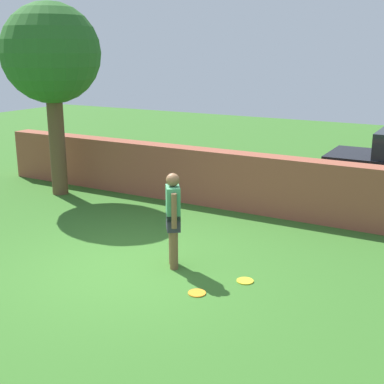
# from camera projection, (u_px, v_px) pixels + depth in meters

# --- Properties ---
(ground_plane) EXTENTS (40.00, 40.00, 0.00)m
(ground_plane) POSITION_uv_depth(u_px,v_px,m) (133.00, 268.00, 8.71)
(ground_plane) COLOR #336623
(brick_wall) EXTENTS (10.53, 0.50, 1.31)m
(brick_wall) POSITION_uv_depth(u_px,v_px,m) (178.00, 173.00, 12.61)
(brick_wall) COLOR brown
(brick_wall) RESTS_ON ground
(tree) EXTENTS (2.38, 2.38, 4.67)m
(tree) POSITION_uv_depth(u_px,v_px,m) (51.00, 56.00, 12.37)
(tree) COLOR brown
(tree) RESTS_ON ground
(person) EXTENTS (0.39, 0.45, 1.62)m
(person) POSITION_uv_depth(u_px,v_px,m) (173.00, 216.00, 8.57)
(person) COLOR brown
(person) RESTS_ON ground
(frisbee_orange) EXTENTS (0.27, 0.27, 0.02)m
(frisbee_orange) POSITION_uv_depth(u_px,v_px,m) (197.00, 293.00, 7.81)
(frisbee_orange) COLOR orange
(frisbee_orange) RESTS_ON ground
(frisbee_yellow) EXTENTS (0.27, 0.27, 0.02)m
(frisbee_yellow) POSITION_uv_depth(u_px,v_px,m) (245.00, 281.00, 8.22)
(frisbee_yellow) COLOR yellow
(frisbee_yellow) RESTS_ON ground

